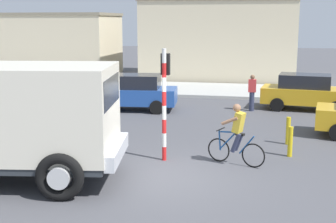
% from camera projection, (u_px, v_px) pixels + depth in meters
% --- Properties ---
extents(ground_plane, '(120.00, 120.00, 0.00)m').
position_uv_depth(ground_plane, '(163.00, 176.00, 11.94)').
color(ground_plane, '#4C4C51').
extents(sidewalk_far, '(80.00, 5.00, 0.16)m').
position_uv_depth(sidewalk_far, '(219.00, 90.00, 26.08)').
color(sidewalk_far, '#ADADA8').
rests_on(sidewalk_far, ground).
extents(truck_foreground, '(5.74, 3.46, 2.90)m').
position_uv_depth(truck_foreground, '(8.00, 115.00, 11.28)').
color(truck_foreground, silver).
rests_on(truck_foreground, ground).
extents(cyclist, '(1.63, 0.73, 1.72)m').
position_uv_depth(cyclist, '(237.00, 134.00, 12.71)').
color(cyclist, black).
rests_on(cyclist, ground).
extents(traffic_light_pole, '(0.24, 0.43, 3.20)m').
position_uv_depth(traffic_light_pole, '(165.00, 89.00, 12.95)').
color(traffic_light_pole, red).
rests_on(traffic_light_pole, ground).
extents(car_white_mid, '(4.16, 2.19, 1.60)m').
position_uv_depth(car_white_mid, '(132.00, 92.00, 20.59)').
color(car_white_mid, '#234C9E').
rests_on(car_white_mid, ground).
extents(car_far_side, '(4.18, 2.24, 1.60)m').
position_uv_depth(car_far_side, '(307.00, 92.00, 20.66)').
color(car_far_side, gold).
rests_on(car_far_side, ground).
extents(pedestrian_near_kerb, '(0.34, 0.22, 1.62)m').
position_uv_depth(pedestrian_near_kerb, '(252.00, 92.00, 20.38)').
color(pedestrian_near_kerb, '#2D334C').
rests_on(pedestrian_near_kerb, ground).
extents(bollard_near, '(0.14, 0.14, 0.90)m').
position_uv_depth(bollard_near, '(290.00, 142.00, 13.55)').
color(bollard_near, gold).
rests_on(bollard_near, ground).
extents(bollard_far, '(0.14, 0.14, 0.90)m').
position_uv_depth(bollard_far, '(288.00, 131.00, 14.89)').
color(bollard_far, gold).
rests_on(bollard_far, ground).
extents(building_corner_left, '(8.39, 5.27, 4.51)m').
position_uv_depth(building_corner_left, '(60.00, 44.00, 34.45)').
color(building_corner_left, beige).
rests_on(building_corner_left, ground).
extents(building_mid_block, '(10.09, 7.72, 5.39)m').
position_uv_depth(building_mid_block, '(221.00, 39.00, 31.97)').
color(building_mid_block, beige).
rests_on(building_mid_block, ground).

